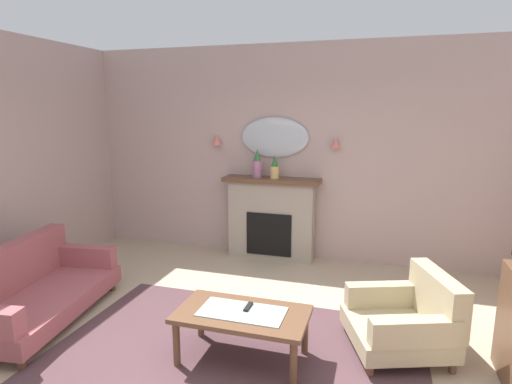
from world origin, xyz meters
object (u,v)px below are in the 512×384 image
at_px(mantel_vase_left, 257,165).
at_px(floral_couch, 31,289).
at_px(wall_mirror, 275,137).
at_px(coffee_table, 242,318).
at_px(armchair_beside_couch, 408,318).
at_px(wall_sconce_right, 336,143).
at_px(wall_sconce_left, 217,140).
at_px(fireplace, 271,219).
at_px(mantel_vase_centre, 275,168).
at_px(tv_remote, 248,307).

xyz_separation_m(mantel_vase_left, floral_couch, (-1.65, -2.42, -1.01)).
bearing_deg(wall_mirror, coffee_table, -81.19).
xyz_separation_m(mantel_vase_left, coffee_table, (0.61, -2.47, -0.95)).
relative_size(mantel_vase_left, armchair_beside_couch, 0.38).
distance_m(wall_sconce_right, floral_couch, 3.94).
bearing_deg(wall_sconce_left, floral_couch, -111.42).
relative_size(fireplace, wall_sconce_left, 9.71).
xyz_separation_m(wall_mirror, coffee_table, (0.41, -2.64, -1.33)).
distance_m(wall_mirror, wall_sconce_left, 0.85).
relative_size(mantel_vase_centre, armchair_beside_couch, 0.31).
bearing_deg(armchair_beside_couch, mantel_vase_left, 135.51).
bearing_deg(floral_couch, fireplace, 52.97).
bearing_deg(wall_sconce_right, tv_remote, -99.27).
bearing_deg(wall_sconce_left, wall_sconce_right, 0.00).
bearing_deg(mantel_vase_centre, floral_couch, -128.09).
xyz_separation_m(mantel_vase_left, armchair_beside_couch, (1.95, -1.91, -1.03)).
bearing_deg(mantel_vase_centre, armchair_beside_couch, -48.41).
bearing_deg(wall_mirror, floral_couch, -125.49).
bearing_deg(wall_mirror, fireplace, -90.00).
xyz_separation_m(wall_sconce_left, coffee_table, (1.26, -2.59, -1.28)).
xyz_separation_m(mantel_vase_centre, wall_mirror, (-0.05, 0.17, 0.40)).
height_order(floral_couch, armchair_beside_couch, floral_couch).
relative_size(coffee_table, tv_remote, 6.88).
height_order(fireplace, armchair_beside_couch, fireplace).
bearing_deg(wall_sconce_right, armchair_beside_couch, -66.16).
relative_size(wall_sconce_right, tv_remote, 0.88).
bearing_deg(coffee_table, wall_mirror, 98.81).
height_order(fireplace, coffee_table, fireplace).
distance_m(wall_sconce_right, coffee_table, 2.92).
relative_size(floral_couch, armchair_beside_couch, 1.73).
bearing_deg(wall_mirror, armchair_beside_couch, -50.00).
relative_size(wall_mirror, tv_remote, 6.00).
height_order(wall_sconce_left, coffee_table, wall_sconce_left).
xyz_separation_m(coffee_table, tv_remote, (0.03, 0.08, 0.07)).
bearing_deg(wall_mirror, mantel_vase_left, -139.64).
height_order(mantel_vase_left, armchair_beside_couch, mantel_vase_left).
distance_m(floral_couch, armchair_beside_couch, 3.63).
bearing_deg(wall_sconce_right, coffee_table, -99.63).
bearing_deg(wall_mirror, tv_remote, -80.29).
bearing_deg(coffee_table, floral_couch, 178.57).
bearing_deg(mantel_vase_centre, tv_remote, -80.78).
xyz_separation_m(tv_remote, armchair_beside_couch, (1.31, 0.48, -0.15)).
bearing_deg(wall_mirror, wall_sconce_right, -3.37).
height_order(coffee_table, armchair_beside_couch, armchair_beside_couch).
height_order(fireplace, mantel_vase_centre, mantel_vase_centre).
relative_size(wall_mirror, floral_couch, 0.53).
height_order(fireplace, wall_mirror, wall_mirror).
height_order(mantel_vase_left, wall_sconce_right, wall_sconce_right).
height_order(mantel_vase_centre, wall_sconce_left, wall_sconce_left).
xyz_separation_m(wall_sconce_left, tv_remote, (1.29, -2.52, -1.21)).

